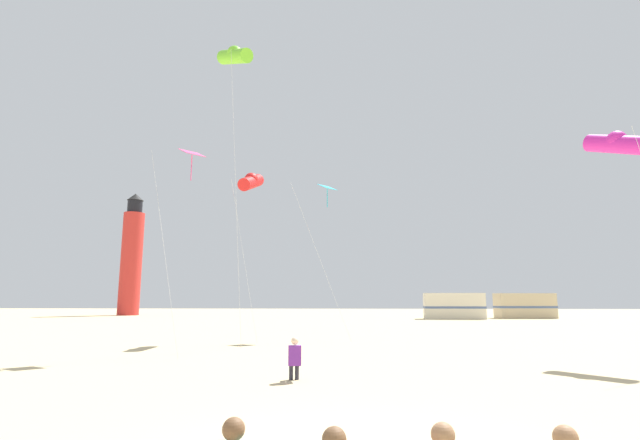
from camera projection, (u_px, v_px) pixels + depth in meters
kite_flyer_standing at (295, 358)px, 12.61m from camera, size 0.38×0.54×1.16m
kite_diamond_cyan at (327, 193)px, 27.19m from camera, size 3.32×2.62×8.82m
kite_tube_lime at (235, 56)px, 23.14m from camera, size 2.26×2.26×14.72m
kite_tube_magenta at (617, 143)px, 18.09m from camera, size 2.91×3.29×8.80m
kite_diamond_rainbow at (190, 160)px, 19.65m from camera, size 2.20×2.20×8.46m
kite_tube_scarlet at (251, 182)px, 25.71m from camera, size 1.64×2.57×9.23m
lighthouse_distant at (132, 257)px, 64.46m from camera, size 2.80×2.80×16.80m
rv_van_cream at (454, 306)px, 51.38m from camera, size 6.59×2.81×2.80m
rv_van_tan at (525, 306)px, 53.32m from camera, size 6.62×2.89×2.80m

